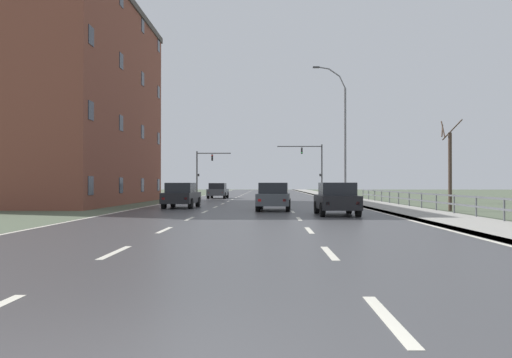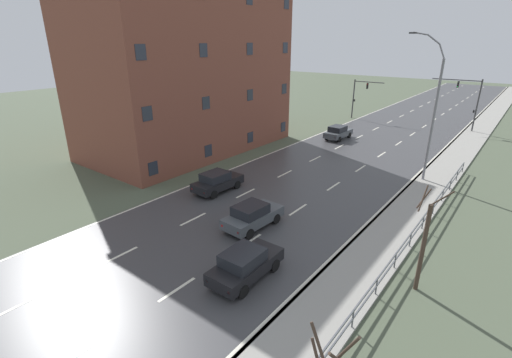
% 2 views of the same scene
% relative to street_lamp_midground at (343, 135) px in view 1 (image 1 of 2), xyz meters
% --- Properties ---
extents(ground_plane, '(160.00, 160.00, 0.12)m').
position_rel_street_lamp_midground_xyz_m(ground_plane, '(-7.42, 7.86, -5.68)').
color(ground_plane, '#4C5642').
extents(road_asphalt_strip, '(14.00, 120.00, 0.03)m').
position_rel_street_lamp_midground_xyz_m(road_asphalt_strip, '(-7.42, 19.86, -5.61)').
color(road_asphalt_strip, '#3D3D3F').
rests_on(road_asphalt_strip, ground).
extents(sidewalk_right, '(3.00, 120.00, 0.12)m').
position_rel_street_lamp_midground_xyz_m(sidewalk_right, '(1.01, 19.86, -5.56)').
color(sidewalk_right, gray).
rests_on(sidewalk_right, ground).
extents(guardrail, '(0.07, 38.87, 1.00)m').
position_rel_street_lamp_midground_xyz_m(guardrail, '(2.43, -15.39, -4.91)').
color(guardrail, '#515459').
rests_on(guardrail, ground).
extents(street_lamp_midground, '(2.84, 0.24, 11.54)m').
position_rel_street_lamp_midground_xyz_m(street_lamp_midground, '(0.00, 0.00, 0.00)').
color(street_lamp_midground, slate).
rests_on(street_lamp_midground, ground).
extents(traffic_signal_right, '(5.74, 0.36, 6.50)m').
position_rel_street_lamp_midground_xyz_m(traffic_signal_right, '(-0.56, 21.65, -1.32)').
color(traffic_signal_right, '#38383A').
rests_on(traffic_signal_right, ground).
extents(traffic_signal_left, '(4.38, 0.36, 5.59)m').
position_rel_street_lamp_midground_xyz_m(traffic_signal_left, '(-14.54, 20.79, -1.96)').
color(traffic_signal_left, '#38383A').
rests_on(traffic_signal_left, ground).
extents(car_far_right, '(1.95, 4.16, 1.57)m').
position_rel_street_lamp_midground_xyz_m(car_far_right, '(-11.44, 8.11, -4.81)').
color(car_far_right, '#474C51').
rests_on(car_far_right, ground).
extents(car_near_right, '(1.87, 4.12, 1.57)m').
position_rel_street_lamp_midground_xyz_m(car_near_right, '(-3.13, -19.26, -4.81)').
color(car_near_right, black).
rests_on(car_near_right, ground).
extents(car_near_left, '(2.02, 4.19, 1.57)m').
position_rel_street_lamp_midground_xyz_m(car_near_left, '(-6.07, -14.96, -4.81)').
color(car_near_left, '#474C51').
rests_on(car_near_left, ground).
extents(car_distant, '(1.95, 4.16, 1.57)m').
position_rel_street_lamp_midground_xyz_m(car_distant, '(-11.77, -12.09, -4.81)').
color(car_distant, black).
rests_on(car_distant, ground).
extents(brick_building, '(11.51, 21.41, 15.60)m').
position_rel_street_lamp_midground_xyz_m(brick_building, '(-22.34, -4.95, 2.19)').
color(brick_building, brown).
rests_on(brick_building, ground).
extents(bare_tree_mid, '(1.33, 1.19, 5.15)m').
position_rel_street_lamp_midground_xyz_m(bare_tree_mid, '(3.73, -14.99, -3.20)').
color(bare_tree_mid, '#423328').
rests_on(bare_tree_mid, ground).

